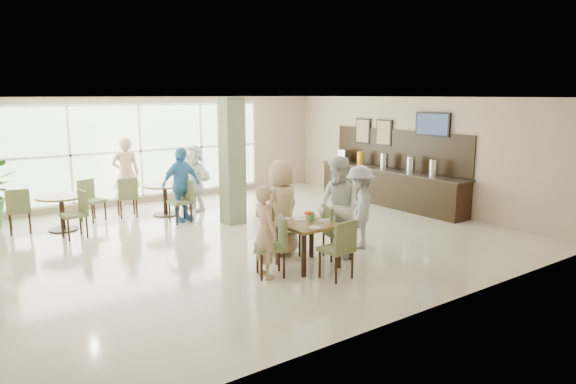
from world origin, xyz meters
TOP-DOWN VIEW (x-y plane):
  - ground at (0.00, 0.00)m, footprint 10.00×10.00m
  - room_shell at (0.00, 0.00)m, footprint 10.00×10.00m
  - window_bank at (-0.50, 4.46)m, footprint 7.00×0.04m
  - column at (0.40, 1.20)m, footprint 0.45×0.45m
  - main_table at (-0.08, -2.16)m, footprint 0.87×0.87m
  - round_table_left at (-2.88, 2.75)m, footprint 1.01×1.01m
  - round_table_right at (-0.54, 2.82)m, footprint 1.03×1.03m
  - chairs_main_table at (-0.08, -2.15)m, footprint 2.04×1.86m
  - chairs_table_left at (-2.87, 2.75)m, footprint 2.08×1.75m
  - chairs_table_right at (-0.59, 2.75)m, footprint 2.06×1.78m
  - tabletop_clutter at (-0.03, -2.15)m, footprint 0.76×0.78m
  - buffet_counter at (4.70, 0.51)m, footprint 0.64×4.70m
  - wall_tv at (4.94, -0.60)m, footprint 0.06×1.00m
  - framed_art_a at (4.95, 1.00)m, footprint 0.05×0.55m
  - framed_art_b at (4.95, 1.80)m, footprint 0.05×0.55m
  - teen_left at (-0.93, -2.16)m, footprint 0.39×0.56m
  - teen_far at (-0.03, -1.34)m, footprint 0.94×0.69m
  - teen_right at (0.69, -2.05)m, footprint 0.73×0.91m
  - teen_standing at (1.40, -1.84)m, footprint 1.10×1.14m
  - adult_a at (-0.46, 2.03)m, footprint 1.09×0.75m
  - adult_b at (0.27, 2.92)m, footprint 0.95×1.62m
  - adult_standing at (-1.10, 3.91)m, footprint 0.74×0.56m

SIDE VIEW (x-z plane):
  - ground at x=0.00m, z-range 0.00..0.00m
  - chairs_main_table at x=-0.08m, z-range 0.00..0.95m
  - chairs_table_left at x=-2.87m, z-range 0.00..0.95m
  - chairs_table_right at x=-0.59m, z-range 0.00..0.95m
  - buffet_counter at x=4.70m, z-range -0.42..1.53m
  - round_table_left at x=-2.88m, z-range 0.18..0.93m
  - round_table_right at x=-0.54m, z-range 0.18..0.93m
  - main_table at x=-0.08m, z-range 0.27..1.02m
  - teen_left at x=-0.93m, z-range 0.00..1.48m
  - teen_standing at x=1.40m, z-range 0.00..1.56m
  - tabletop_clutter at x=-0.03m, z-range 0.71..0.91m
  - adult_b at x=0.27m, z-range 0.00..1.64m
  - adult_a at x=-0.46m, z-range 0.00..1.69m
  - teen_far at x=-0.03m, z-range 0.00..1.73m
  - teen_right at x=0.69m, z-range 0.00..1.80m
  - adult_standing at x=-1.10m, z-range 0.00..1.83m
  - window_bank at x=-0.50m, z-range -2.10..4.90m
  - column at x=0.40m, z-range 0.00..2.80m
  - room_shell at x=0.00m, z-range -3.30..6.70m
  - framed_art_a at x=4.95m, z-range 1.50..2.20m
  - framed_art_b at x=4.95m, z-range 1.50..2.20m
  - wall_tv at x=4.94m, z-range 1.86..2.44m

